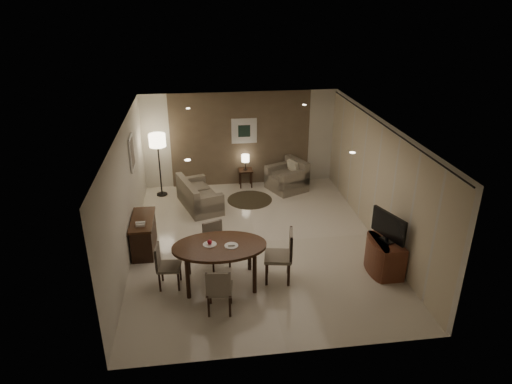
{
  "coord_description": "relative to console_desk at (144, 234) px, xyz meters",
  "views": [
    {
      "loc": [
        -1.23,
        -8.92,
        5.23
      ],
      "look_at": [
        0.0,
        0.2,
        1.15
      ],
      "focal_mm": 32.0,
      "sensor_mm": 36.0,
      "label": 1
    }
  ],
  "objects": [
    {
      "name": "chair_near",
      "position": [
        1.51,
        -2.3,
        0.09
      ],
      "size": [
        0.5,
        0.5,
        0.92
      ],
      "primitive_type": null,
      "rotation": [
        0.0,
        0.0,
        3.02
      ],
      "color": "gray",
      "rests_on": "floor"
    },
    {
      "name": "chair_far",
      "position": [
        1.55,
        -0.85,
        0.09
      ],
      "size": [
        0.58,
        0.58,
        0.92
      ],
      "primitive_type": null,
      "rotation": [
        0.0,
        0.0,
        0.38
      ],
      "color": "gray",
      "rests_on": "floor"
    },
    {
      "name": "plate_b",
      "position": [
        1.79,
        -1.53,
        0.47
      ],
      "size": [
        0.26,
        0.26,
        0.02
      ],
      "primitive_type": "cylinder",
      "color": "white",
      "rests_on": "dining_table"
    },
    {
      "name": "art_left_frame",
      "position": [
        -0.23,
        1.2,
        1.48
      ],
      "size": [
        0.03,
        0.6,
        0.8
      ],
      "primitive_type": "cube",
      "color": "silver",
      "rests_on": "wall_left"
    },
    {
      "name": "chair_right",
      "position": [
        2.69,
        -1.49,
        0.15
      ],
      "size": [
        0.6,
        0.6,
        1.06
      ],
      "primitive_type": null,
      "rotation": [
        0.0,
        0.0,
        -1.76
      ],
      "color": "gray",
      "rests_on": "floor"
    },
    {
      "name": "curtain_wall",
      "position": [
        5.17,
        0.0,
        0.95
      ],
      "size": [
        0.08,
        6.7,
        2.58
      ],
      "primitive_type": null,
      "color": "beige",
      "rests_on": "wall_right"
    },
    {
      "name": "room_shell",
      "position": [
        2.49,
        0.4,
        0.98
      ],
      "size": [
        5.5,
        7.0,
        2.7
      ],
      "color": "beige",
      "rests_on": "ground"
    },
    {
      "name": "table_lamp",
      "position": [
        2.59,
        3.25,
        0.38
      ],
      "size": [
        0.22,
        0.22,
        0.5
      ],
      "primitive_type": null,
      "color": "#FFEAC1",
      "rests_on": "side_table"
    },
    {
      "name": "dining_table",
      "position": [
        1.57,
        -1.48,
        0.04
      ],
      "size": [
        1.79,
        1.12,
        0.84
      ],
      "primitive_type": null,
      "color": "#422A15",
      "rests_on": "floor"
    },
    {
      "name": "taupe_accent",
      "position": [
        2.49,
        3.48,
        0.98
      ],
      "size": [
        3.96,
        0.03,
        2.7
      ],
      "primitive_type": "cube",
      "color": "brown",
      "rests_on": "wall_back"
    },
    {
      "name": "napkin",
      "position": [
        1.79,
        -1.53,
        0.49
      ],
      "size": [
        0.12,
        0.08,
        0.03
      ],
      "primitive_type": "cube",
      "color": "white",
      "rests_on": "plate_b"
    },
    {
      "name": "tv_cabinet",
      "position": [
        4.89,
        -1.5,
        -0.03
      ],
      "size": [
        0.48,
        0.9,
        0.7
      ],
      "primitive_type": null,
      "color": "brown",
      "rests_on": "floor"
    },
    {
      "name": "art_back_canvas",
      "position": [
        2.59,
        3.44,
        1.23
      ],
      "size": [
        0.34,
        0.01,
        0.34
      ],
      "primitive_type": "cube",
      "color": "black",
      "rests_on": "wall_back"
    },
    {
      "name": "art_back_frame",
      "position": [
        2.59,
        3.46,
        1.23
      ],
      "size": [
        0.72,
        0.03,
        0.72
      ],
      "primitive_type": "cube",
      "color": "silver",
      "rests_on": "wall_back"
    },
    {
      "name": "flat_tv",
      "position": [
        4.87,
        -1.5,
        0.65
      ],
      "size": [
        0.36,
        0.85,
        0.6
      ],
      "primitive_type": null,
      "rotation": [
        0.0,
        0.0,
        0.35
      ],
      "color": "black",
      "rests_on": "tv_cabinet"
    },
    {
      "name": "chair_left",
      "position": [
        0.61,
        -1.44,
        0.06
      ],
      "size": [
        0.46,
        0.46,
        0.88
      ],
      "primitive_type": null,
      "rotation": [
        0.0,
        0.0,
        1.5
      ],
      "color": "gray",
      "rests_on": "floor"
    },
    {
      "name": "floor_lamp",
      "position": [
        0.21,
        2.94,
        0.5
      ],
      "size": [
        0.44,
        0.44,
        1.75
      ],
      "primitive_type": null,
      "color": "#FFE5B7",
      "rests_on": "floor"
    },
    {
      "name": "art_left_canvas",
      "position": [
        -0.21,
        1.2,
        1.48
      ],
      "size": [
        0.01,
        0.46,
        0.64
      ],
      "primitive_type": "cube",
      "color": "gray",
      "rests_on": "wall_left"
    },
    {
      "name": "downlight_nr",
      "position": [
        3.89,
        -1.8,
        2.31
      ],
      "size": [
        0.1,
        0.1,
        0.01
      ],
      "primitive_type": "cylinder",
      "color": "white",
      "rests_on": "ceiling"
    },
    {
      "name": "downlight_nl",
      "position": [
        1.09,
        -1.8,
        2.31
      ],
      "size": [
        0.1,
        0.1,
        0.01
      ],
      "primitive_type": "cylinder",
      "color": "white",
      "rests_on": "ceiling"
    },
    {
      "name": "downlight_fl",
      "position": [
        1.09,
        1.8,
        2.31
      ],
      "size": [
        0.1,
        0.1,
        0.01
      ],
      "primitive_type": "cylinder",
      "color": "white",
      "rests_on": "ceiling"
    },
    {
      "name": "sofa",
      "position": [
        1.24,
        2.04,
        -0.0
      ],
      "size": [
        1.74,
        1.23,
        0.74
      ],
      "primitive_type": null,
      "rotation": [
        0.0,
        0.0,
        1.88
      ],
      "color": "gray",
      "rests_on": "floor"
    },
    {
      "name": "side_table",
      "position": [
        2.59,
        3.25,
        -0.12
      ],
      "size": [
        0.4,
        0.4,
        0.51
      ],
      "primitive_type": null,
      "color": "black",
      "rests_on": "floor"
    },
    {
      "name": "downlight_fr",
      "position": [
        3.89,
        1.8,
        2.31
      ],
      "size": [
        0.1,
        0.1,
        0.01
      ],
      "primitive_type": "cylinder",
      "color": "white",
      "rests_on": "ceiling"
    },
    {
      "name": "plate_a",
      "position": [
        1.39,
        -1.43,
        0.47
      ],
      "size": [
        0.26,
        0.26,
        0.02
      ],
      "primitive_type": "cylinder",
      "color": "white",
      "rests_on": "dining_table"
    },
    {
      "name": "fruit_apple",
      "position": [
        1.39,
        -1.43,
        0.52
      ],
      "size": [
        0.09,
        0.09,
        0.09
      ],
      "primitive_type": "sphere",
      "color": "red",
      "rests_on": "plate_a"
    },
    {
      "name": "curtain_rod",
      "position": [
        5.17,
        0.0,
        2.27
      ],
      "size": [
        0.03,
        6.8,
        0.03
      ],
      "primitive_type": "cylinder",
      "rotation": [
        1.57,
        0.0,
        0.0
      ],
      "color": "black",
      "rests_on": "wall_right"
    },
    {
      "name": "armchair",
      "position": [
        3.72,
        2.84,
        0.05
      ],
      "size": [
        1.22,
        1.25,
        0.85
      ],
      "primitive_type": null,
      "rotation": [
        0.0,
        0.0,
        -1.14
      ],
      "color": "gray",
      "rests_on": "floor"
    },
    {
      "name": "console_desk",
      "position": [
        0.0,
        0.0,
        0.0
      ],
      "size": [
        0.48,
        1.2,
        0.75
      ],
      "primitive_type": null,
      "color": "#422A15",
      "rests_on": "floor"
    },
    {
      "name": "telephone",
      "position": [
        0.0,
        -0.3,
        0.43
      ],
      "size": [
        0.2,
        0.14,
        0.09
      ],
      "primitive_type": null,
      "color": "white",
      "rests_on": "console_desk"
    },
    {
      "name": "round_rug",
      "position": [
        2.59,
        2.27,
        -0.37
      ],
      "size": [
        1.22,
        1.22,
        0.01
      ],
      "primitive_type": "cylinder",
      "color": "#382F1F",
      "rests_on": "floor"
    }
  ]
}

